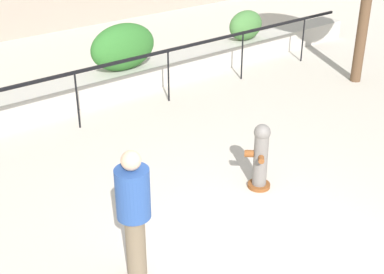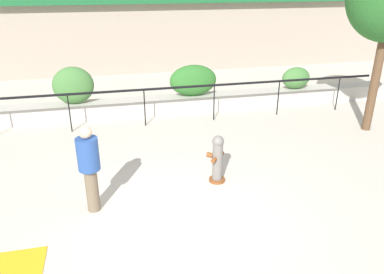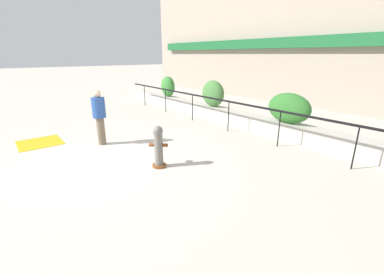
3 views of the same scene
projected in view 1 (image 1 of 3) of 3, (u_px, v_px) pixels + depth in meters
ground_plane at (262, 254)px, 6.92m from camera, size 120.00×120.00×0.00m
planter_wall_low at (53, 99)px, 10.99m from camera, size 18.00×0.70×0.50m
fence_railing_segment at (75, 78)px, 9.88m from camera, size 15.00×0.05×1.15m
hedge_bush_2 at (123, 47)px, 11.62m from camera, size 1.56×0.70×1.03m
hedge_bush_3 at (246, 25)px, 13.76m from camera, size 1.01×0.58×0.76m
fire_hydrant at (260, 156)px, 8.15m from camera, size 0.50×0.50×1.08m
pedestrian at (134, 208)px, 6.12m from camera, size 0.56×0.56×1.73m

